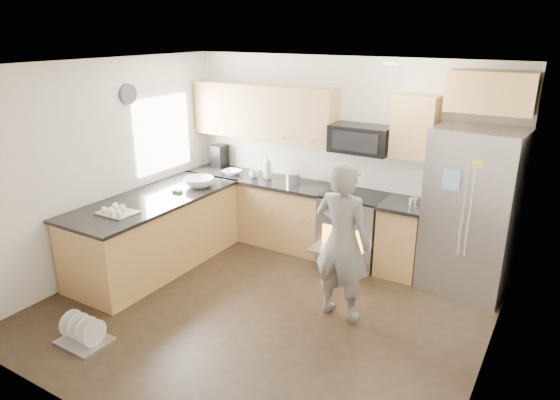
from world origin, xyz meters
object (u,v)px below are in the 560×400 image
Objects in this scene: dish_rack at (84,335)px; person at (342,242)px; stove_range at (354,212)px; refrigerator at (472,212)px.

person is at bearing 42.41° from dish_rack.
stove_range is 1.38m from person.
dish_rack is at bearing -128.20° from refrigerator.
person is at bearing -72.22° from stove_range.
stove_range is at bearing 63.70° from dish_rack.
refrigerator is 3.95× the size of dish_rack.
refrigerator is 4.34m from dish_rack.
refrigerator reaches higher than person.
stove_range reaches higher than dish_rack.
person is 3.51× the size of dish_rack.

